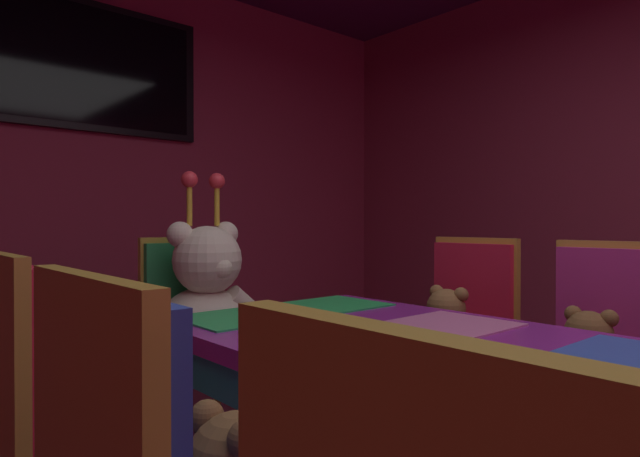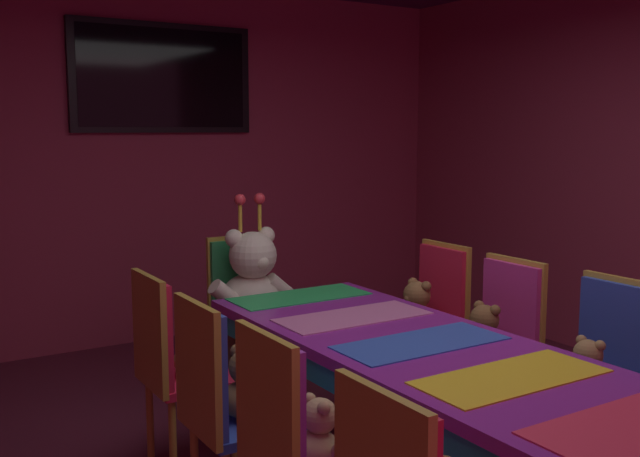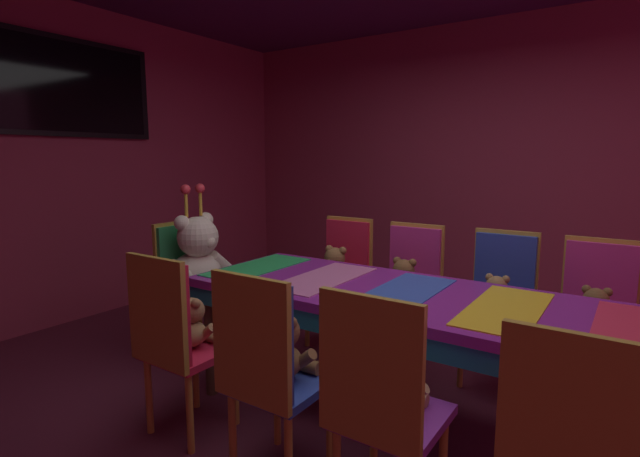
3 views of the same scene
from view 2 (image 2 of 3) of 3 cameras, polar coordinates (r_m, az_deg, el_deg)
wall_back at (r=5.94m, az=-12.20°, el=5.02°), size 5.20×0.12×2.80m
banquet_table at (r=3.28m, az=7.85°, el=-10.24°), size 0.90×2.46×0.75m
chair_left_1 at (r=2.65m, az=-2.63°, el=-15.95°), size 0.42×0.41×0.98m
teddy_left_1 at (r=2.73m, az=0.08°, el=-15.83°), size 0.21×0.28×0.26m
chair_left_2 at (r=3.09m, az=-8.07°, el=-12.51°), size 0.42×0.41×0.98m
teddy_left_2 at (r=3.15m, az=-5.60°, el=-12.20°), size 0.25×0.32×0.31m
chair_left_3 at (r=3.65m, az=-11.87°, el=-9.40°), size 0.42×0.41×0.98m
teddy_left_3 at (r=3.71m, az=-9.75°, el=-9.41°), size 0.23×0.29×0.28m
chair_right_1 at (r=3.69m, az=21.38°, el=-9.59°), size 0.42×0.41×0.98m
teddy_right_1 at (r=3.59m, az=19.97°, el=-10.39°), size 0.22×0.29×0.27m
chair_right_2 at (r=4.05m, az=14.03°, el=-7.77°), size 0.42×0.41×0.98m
teddy_right_2 at (r=3.95m, az=12.54°, el=-8.20°), size 0.25×0.33×0.31m
chair_right_3 at (r=4.48m, az=8.91°, el=-6.13°), size 0.42×0.41×0.98m
teddy_right_3 at (r=4.39m, az=7.45°, el=-6.38°), size 0.27×0.35×0.33m
throne_chair at (r=4.74m, az=-6.04°, el=-5.31°), size 0.41×0.42×0.98m
king_teddy_bear at (r=4.57m, az=-5.16°, el=-4.23°), size 0.63×0.49×0.81m
wall_tv at (r=5.86m, az=-12.07°, el=11.34°), size 1.43×0.06×0.83m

